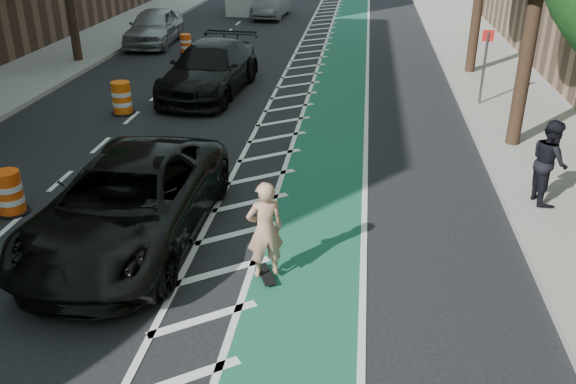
% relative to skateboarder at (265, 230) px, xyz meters
% --- Properties ---
extents(ground, '(120.00, 120.00, 0.00)m').
position_rel_skateboarder_xyz_m(ground, '(-2.30, -1.28, -0.97)').
color(ground, black).
rests_on(ground, ground).
extents(bike_lane, '(2.00, 90.00, 0.01)m').
position_rel_skateboarder_xyz_m(bike_lane, '(0.70, 8.72, -0.97)').
color(bike_lane, '#195743').
rests_on(bike_lane, ground).
extents(buffer_strip, '(1.40, 90.00, 0.01)m').
position_rel_skateboarder_xyz_m(buffer_strip, '(-0.80, 8.72, -0.97)').
color(buffer_strip, silver).
rests_on(buffer_strip, ground).
extents(sidewalk_right, '(5.00, 90.00, 0.15)m').
position_rel_skateboarder_xyz_m(sidewalk_right, '(7.20, 8.72, -0.90)').
color(sidewalk_right, gray).
rests_on(sidewalk_right, ground).
extents(curb_right, '(0.12, 90.00, 0.16)m').
position_rel_skateboarder_xyz_m(curb_right, '(4.75, 8.72, -0.89)').
color(curb_right, gray).
rests_on(curb_right, ground).
extents(curb_left, '(0.12, 90.00, 0.16)m').
position_rel_skateboarder_xyz_m(curb_left, '(-9.35, 8.72, -0.89)').
color(curb_left, gray).
rests_on(curb_left, ground).
extents(sign_post, '(0.35, 0.08, 2.47)m').
position_rel_skateboarder_xyz_m(sign_post, '(5.30, 10.72, 0.38)').
color(sign_post, '#4C4C4C').
rests_on(sign_post, ground).
extents(skateboard, '(0.46, 0.72, 0.09)m').
position_rel_skateboarder_xyz_m(skateboard, '(0.00, 0.00, -0.90)').
color(skateboard, black).
rests_on(skateboard, ground).
extents(skateboarder, '(0.76, 0.65, 1.76)m').
position_rel_skateboarder_xyz_m(skateboarder, '(0.00, 0.00, 0.00)').
color(skateboarder, tan).
rests_on(skateboarder, skateboard).
extents(suv_near, '(2.83, 5.97, 1.65)m').
position_rel_skateboarder_xyz_m(suv_near, '(-2.79, 1.02, -0.15)').
color(suv_near, black).
rests_on(suv_near, ground).
extents(suv_far, '(2.80, 5.99, 1.69)m').
position_rel_skateboarder_xyz_m(suv_far, '(-3.71, 11.32, -0.13)').
color(suv_far, black).
rests_on(suv_far, ground).
extents(car_silver, '(2.18, 4.94, 1.65)m').
position_rel_skateboarder_xyz_m(car_silver, '(-8.22, 18.97, -0.15)').
color(car_silver, '#98999D').
rests_on(car_silver, ground).
extents(car_grey, '(1.89, 4.58, 1.48)m').
position_rel_skateboarder_xyz_m(car_grey, '(-3.91, 27.34, -0.24)').
color(car_grey, slate).
rests_on(car_grey, ground).
extents(pedestrian, '(0.79, 0.96, 1.82)m').
position_rel_skateboarder_xyz_m(pedestrian, '(5.50, 3.50, 0.09)').
color(pedestrian, black).
rests_on(pedestrian, sidewalk_right).
extents(barrel_a, '(0.70, 0.70, 0.95)m').
position_rel_skateboarder_xyz_m(barrel_a, '(-5.74, 1.84, -0.53)').
color(barrel_a, '#EF4D0C').
rests_on(barrel_a, ground).
extents(barrel_b, '(0.74, 0.74, 1.01)m').
position_rel_skateboarder_xyz_m(barrel_b, '(-5.90, 8.71, -0.50)').
color(barrel_b, '#F15E0C').
rests_on(barrel_b, ground).
extents(barrel_c, '(0.60, 0.60, 0.82)m').
position_rel_skateboarder_xyz_m(barrel_c, '(-6.30, 17.41, -0.58)').
color(barrel_c, '#FF500D').
rests_on(barrel_c, ground).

